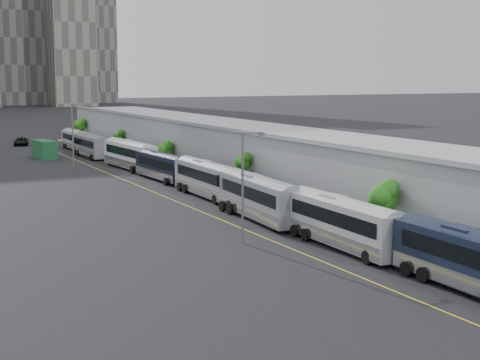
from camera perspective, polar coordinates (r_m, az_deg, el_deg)
sidewalk at (r=77.57m, az=3.79°, el=-1.66°), size 10.00×170.00×0.12m
lane_line at (r=72.90m, az=-3.36°, el=-2.33°), size 0.12×160.00×0.02m
depot at (r=79.14m, az=6.30°, el=1.04°), size 12.45×160.40×7.20m
bus_1 at (r=47.21m, az=17.99°, el=-6.49°), size 2.98×13.41×3.91m
bus_2 at (r=57.14m, az=8.07°, el=-3.64°), size 3.06×13.51×3.93m
bus_3 at (r=67.70m, az=1.56°, el=-1.67°), size 3.71×13.99×4.04m
bus_4 at (r=80.44m, az=-2.51°, el=-0.15°), size 2.96×13.34×3.89m
bus_5 at (r=93.51m, az=-6.06°, el=0.88°), size 3.00×12.14×3.52m
bus_6 at (r=105.36m, az=-8.52°, el=1.77°), size 3.56×13.87×4.01m
bus_7 at (r=121.43m, az=-11.49°, el=2.48°), size 2.86×12.82×3.74m
bus_8 at (r=133.71m, az=-12.55°, el=2.92°), size 2.71×12.09×3.53m
tree_1 at (r=58.50m, az=11.01°, el=-1.22°), size 2.38×2.38×5.10m
tree_2 at (r=79.82m, az=0.21°, el=1.31°), size 1.55×1.55×4.58m
tree_3 at (r=100.69m, az=-5.88°, el=2.35°), size 2.20×2.20×4.25m
tree_4 at (r=121.26m, az=-9.37°, el=3.34°), size 1.47×1.47×4.09m
tree_5 at (r=143.60m, az=-12.31°, el=4.20°), size 2.17×2.17×4.91m
street_lamp_near at (r=57.69m, az=0.37°, el=0.04°), size 2.04×0.22×8.85m
street_lamp_far at (r=108.21m, az=-12.77°, el=3.72°), size 2.04×0.22×9.13m
shipping_container at (r=121.11m, az=-14.95°, el=2.30°), size 3.03×5.99×2.94m
suv at (r=145.31m, az=-16.61°, el=2.89°), size 3.68×5.85×1.51m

